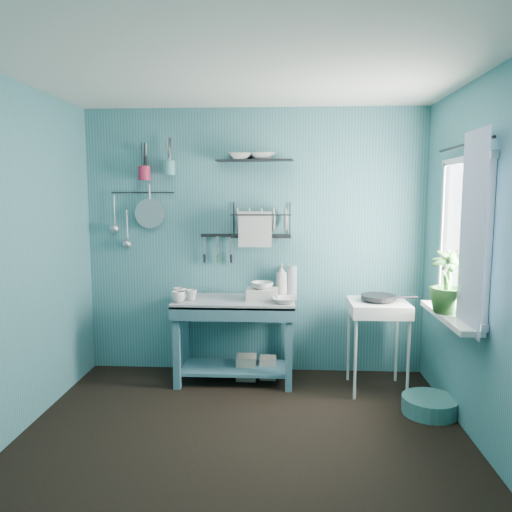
# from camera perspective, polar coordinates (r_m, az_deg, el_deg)

# --- Properties ---
(floor) EXTENTS (3.20, 3.20, 0.00)m
(floor) POSITION_cam_1_polar(r_m,az_deg,el_deg) (3.65, -1.63, -20.80)
(floor) COLOR black
(floor) RESTS_ON ground
(ceiling) EXTENTS (3.20, 3.20, 0.00)m
(ceiling) POSITION_cam_1_polar(r_m,az_deg,el_deg) (3.32, -1.79, 20.90)
(ceiling) COLOR silver
(ceiling) RESTS_ON ground
(wall_back) EXTENTS (3.20, 0.00, 3.20)m
(wall_back) POSITION_cam_1_polar(r_m,az_deg,el_deg) (4.74, -0.17, 1.58)
(wall_back) COLOR #3B7379
(wall_back) RESTS_ON ground
(wall_front) EXTENTS (3.20, 0.00, 3.20)m
(wall_front) POSITION_cam_1_polar(r_m,az_deg,el_deg) (1.79, -5.80, -7.78)
(wall_front) COLOR #3B7379
(wall_front) RESTS_ON ground
(wall_left) EXTENTS (0.00, 3.00, 3.00)m
(wall_left) POSITION_cam_1_polar(r_m,az_deg,el_deg) (3.75, -26.88, -0.69)
(wall_left) COLOR #3B7379
(wall_left) RESTS_ON ground
(wall_right) EXTENTS (0.00, 3.00, 3.00)m
(wall_right) POSITION_cam_1_polar(r_m,az_deg,el_deg) (3.51, 25.35, -1.09)
(wall_right) COLOR #3B7379
(wall_right) RESTS_ON ground
(work_counter) EXTENTS (1.15, 0.69, 0.76)m
(work_counter) POSITION_cam_1_polar(r_m,az_deg,el_deg) (4.61, -2.43, -9.58)
(work_counter) COLOR #376675
(work_counter) RESTS_ON floor
(mug_left) EXTENTS (0.12, 0.12, 0.10)m
(mug_left) POSITION_cam_1_polar(r_m,az_deg,el_deg) (4.43, -8.88, -4.63)
(mug_left) COLOR beige
(mug_left) RESTS_ON work_counter
(mug_mid) EXTENTS (0.14, 0.14, 0.09)m
(mug_mid) POSITION_cam_1_polar(r_m,az_deg,el_deg) (4.50, -7.36, -4.43)
(mug_mid) COLOR beige
(mug_mid) RESTS_ON work_counter
(mug_right) EXTENTS (0.17, 0.17, 0.10)m
(mug_right) POSITION_cam_1_polar(r_m,az_deg,el_deg) (4.58, -8.71, -4.22)
(mug_right) COLOR beige
(mug_right) RESTS_ON work_counter
(wash_tub) EXTENTS (0.28, 0.22, 0.10)m
(wash_tub) POSITION_cam_1_polar(r_m,az_deg,el_deg) (4.47, 0.72, -4.41)
(wash_tub) COLOR beige
(wash_tub) RESTS_ON work_counter
(tub_bowl) EXTENTS (0.20, 0.19, 0.06)m
(tub_bowl) POSITION_cam_1_polar(r_m,az_deg,el_deg) (4.46, 0.72, -3.39)
(tub_bowl) COLOR beige
(tub_bowl) RESTS_ON wash_tub
(soap_bottle) EXTENTS (0.11, 0.12, 0.30)m
(soap_bottle) POSITION_cam_1_polar(r_m,az_deg,el_deg) (4.67, 2.92, -2.68)
(soap_bottle) COLOR beige
(soap_bottle) RESTS_ON work_counter
(water_bottle) EXTENTS (0.09, 0.09, 0.28)m
(water_bottle) POSITION_cam_1_polar(r_m,az_deg,el_deg) (4.69, 4.15, -2.77)
(water_bottle) COLOR #9FAAB1
(water_bottle) RESTS_ON work_counter
(counter_bowl) EXTENTS (0.22, 0.22, 0.05)m
(counter_bowl) POSITION_cam_1_polar(r_m,az_deg,el_deg) (4.35, 3.29, -5.07)
(counter_bowl) COLOR beige
(counter_bowl) RESTS_ON work_counter
(hotplate_stand) EXTENTS (0.53, 0.53, 0.79)m
(hotplate_stand) POSITION_cam_1_polar(r_m,az_deg,el_deg) (4.53, 13.66, -9.94)
(hotplate_stand) COLOR white
(hotplate_stand) RESTS_ON floor
(frying_pan) EXTENTS (0.30, 0.30, 0.03)m
(frying_pan) POSITION_cam_1_polar(r_m,az_deg,el_deg) (4.42, 13.83, -4.57)
(frying_pan) COLOR black
(frying_pan) RESTS_ON hotplate_stand
(knife_strip) EXTENTS (0.32, 0.05, 0.03)m
(knife_strip) POSITION_cam_1_polar(r_m,az_deg,el_deg) (4.74, -4.40, 2.37)
(knife_strip) COLOR black
(knife_strip) RESTS_ON wall_back
(dish_rack) EXTENTS (0.57, 0.30, 0.32)m
(dish_rack) POSITION_cam_1_polar(r_m,az_deg,el_deg) (4.59, 0.60, 4.17)
(dish_rack) COLOR black
(dish_rack) RESTS_ON wall_back
(upper_shelf) EXTENTS (0.72, 0.26, 0.01)m
(upper_shelf) POSITION_cam_1_polar(r_m,az_deg,el_deg) (4.63, -0.16, 10.87)
(upper_shelf) COLOR black
(upper_shelf) RESTS_ON wall_back
(shelf_bowl_left) EXTENTS (0.24, 0.24, 0.06)m
(shelf_bowl_left) POSITION_cam_1_polar(r_m,az_deg,el_deg) (4.64, -1.82, 11.14)
(shelf_bowl_left) COLOR beige
(shelf_bowl_left) RESTS_ON upper_shelf
(shelf_bowl_right) EXTENTS (0.24, 0.24, 0.06)m
(shelf_bowl_right) POSITION_cam_1_polar(r_m,az_deg,el_deg) (4.63, 0.77, 11.59)
(shelf_bowl_right) COLOR beige
(shelf_bowl_right) RESTS_ON upper_shelf
(utensil_cup_magenta) EXTENTS (0.11, 0.11, 0.13)m
(utensil_cup_magenta) POSITION_cam_1_polar(r_m,az_deg,el_deg) (4.81, -12.65, 9.23)
(utensil_cup_magenta) COLOR #AA1F3C
(utensil_cup_magenta) RESTS_ON wall_back
(utensil_cup_teal) EXTENTS (0.11, 0.11, 0.13)m
(utensil_cup_teal) POSITION_cam_1_polar(r_m,az_deg,el_deg) (4.76, -9.90, 9.88)
(utensil_cup_teal) COLOR teal
(utensil_cup_teal) RESTS_ON wall_back
(colander) EXTENTS (0.28, 0.03, 0.28)m
(colander) POSITION_cam_1_polar(r_m,az_deg,el_deg) (4.83, -12.05, 4.79)
(colander) COLOR #A9AAB1
(colander) RESTS_ON wall_back
(ladle_outer) EXTENTS (0.01, 0.01, 0.30)m
(ladle_outer) POSITION_cam_1_polar(r_m,az_deg,el_deg) (4.94, -15.88, 5.02)
(ladle_outer) COLOR #A9AAB1
(ladle_outer) RESTS_ON wall_back
(ladle_inner) EXTENTS (0.01, 0.01, 0.30)m
(ladle_inner) POSITION_cam_1_polar(r_m,az_deg,el_deg) (4.91, -14.53, 3.34)
(ladle_inner) COLOR #A9AAB1
(ladle_inner) RESTS_ON wall_back
(hook_rail) EXTENTS (0.60, 0.01, 0.01)m
(hook_rail) POSITION_cam_1_polar(r_m,az_deg,el_deg) (4.87, -12.84, 7.08)
(hook_rail) COLOR black
(hook_rail) RESTS_ON wall_back
(window_glass) EXTENTS (0.00, 1.10, 1.10)m
(window_glass) POSITION_cam_1_polar(r_m,az_deg,el_deg) (3.90, 22.79, 2.03)
(window_glass) COLOR white
(window_glass) RESTS_ON wall_right
(windowsill) EXTENTS (0.16, 0.95, 0.04)m
(windowsill) POSITION_cam_1_polar(r_m,az_deg,el_deg) (3.97, 21.21, -6.47)
(windowsill) COLOR white
(windowsill) RESTS_ON wall_right
(curtain) EXTENTS (0.00, 1.35, 1.35)m
(curtain) POSITION_cam_1_polar(r_m,az_deg,el_deg) (3.60, 23.44, 2.40)
(curtain) COLOR white
(curtain) RESTS_ON wall_right
(curtain_rod) EXTENTS (0.02, 1.05, 0.02)m
(curtain_rod) POSITION_cam_1_polar(r_m,az_deg,el_deg) (3.89, 22.62, 11.62)
(curtain_rod) COLOR black
(curtain_rod) RESTS_ON wall_right
(potted_plant) EXTENTS (0.32, 0.32, 0.47)m
(potted_plant) POSITION_cam_1_polar(r_m,az_deg,el_deg) (3.95, 21.06, -2.78)
(potted_plant) COLOR #346C2B
(potted_plant) RESTS_ON windowsill
(storage_tin_large) EXTENTS (0.18, 0.18, 0.22)m
(storage_tin_large) POSITION_cam_1_polar(r_m,az_deg,el_deg) (4.74, -1.12, -12.59)
(storage_tin_large) COLOR tan
(storage_tin_large) RESTS_ON floor
(storage_tin_small) EXTENTS (0.15, 0.15, 0.20)m
(storage_tin_small) POSITION_cam_1_polar(r_m,az_deg,el_deg) (4.76, 1.37, -12.63)
(storage_tin_small) COLOR tan
(storage_tin_small) RESTS_ON floor
(floor_basin) EXTENTS (0.43, 0.43, 0.13)m
(floor_basin) POSITION_cam_1_polar(r_m,az_deg,el_deg) (4.29, 19.24, -15.82)
(floor_basin) COLOR teal
(floor_basin) RESTS_ON floor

